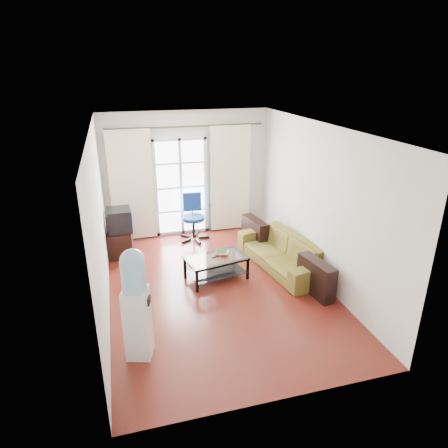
{
  "coord_description": "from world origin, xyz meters",
  "views": [
    {
      "loc": [
        -1.49,
        -5.79,
        3.54
      ],
      "look_at": [
        0.21,
        0.35,
        1.01
      ],
      "focal_mm": 32.0,
      "sensor_mm": 36.0,
      "label": 1
    }
  ],
  "objects_px": {
    "crt_tv": "(118,220)",
    "task_chair": "(193,226)",
    "water_cooler": "(136,302)",
    "sofa": "(282,252)",
    "tv_stand": "(121,242)",
    "coffee_table": "(216,265)"
  },
  "relations": [
    {
      "from": "task_chair",
      "to": "water_cooler",
      "type": "distance_m",
      "value": 3.85
    },
    {
      "from": "sofa",
      "to": "tv_stand",
      "type": "height_order",
      "value": "sofa"
    },
    {
      "from": "tv_stand",
      "to": "water_cooler",
      "type": "bearing_deg",
      "value": -83.7
    },
    {
      "from": "crt_tv",
      "to": "task_chair",
      "type": "height_order",
      "value": "task_chair"
    },
    {
      "from": "task_chair",
      "to": "water_cooler",
      "type": "xyz_separation_m",
      "value": [
        -1.43,
        -3.54,
        0.5
      ]
    },
    {
      "from": "water_cooler",
      "to": "coffee_table",
      "type": "bearing_deg",
      "value": 65.49
    },
    {
      "from": "sofa",
      "to": "task_chair",
      "type": "distance_m",
      "value": 2.19
    },
    {
      "from": "sofa",
      "to": "crt_tv",
      "type": "relative_size",
      "value": 4.26
    },
    {
      "from": "sofa",
      "to": "coffee_table",
      "type": "bearing_deg",
      "value": -94.08
    },
    {
      "from": "crt_tv",
      "to": "task_chair",
      "type": "distance_m",
      "value": 1.67
    },
    {
      "from": "tv_stand",
      "to": "water_cooler",
      "type": "relative_size",
      "value": 0.46
    },
    {
      "from": "coffee_table",
      "to": "crt_tv",
      "type": "bearing_deg",
      "value": 137.25
    },
    {
      "from": "sofa",
      "to": "tv_stand",
      "type": "distance_m",
      "value": 3.21
    },
    {
      "from": "water_cooler",
      "to": "sofa",
      "type": "bearing_deg",
      "value": 49.63
    },
    {
      "from": "task_chair",
      "to": "tv_stand",
      "type": "bearing_deg",
      "value": -161.23
    },
    {
      "from": "water_cooler",
      "to": "tv_stand",
      "type": "bearing_deg",
      "value": 108.82
    },
    {
      "from": "tv_stand",
      "to": "crt_tv",
      "type": "distance_m",
      "value": 0.49
    },
    {
      "from": "water_cooler",
      "to": "crt_tv",
      "type": "bearing_deg",
      "value": 108.83
    },
    {
      "from": "crt_tv",
      "to": "task_chair",
      "type": "relative_size",
      "value": 0.51
    },
    {
      "from": "tv_stand",
      "to": "coffee_table",
      "type": "bearing_deg",
      "value": -39.64
    },
    {
      "from": "task_chair",
      "to": "crt_tv",
      "type": "bearing_deg",
      "value": -159.52
    },
    {
      "from": "tv_stand",
      "to": "water_cooler",
      "type": "height_order",
      "value": "water_cooler"
    }
  ]
}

